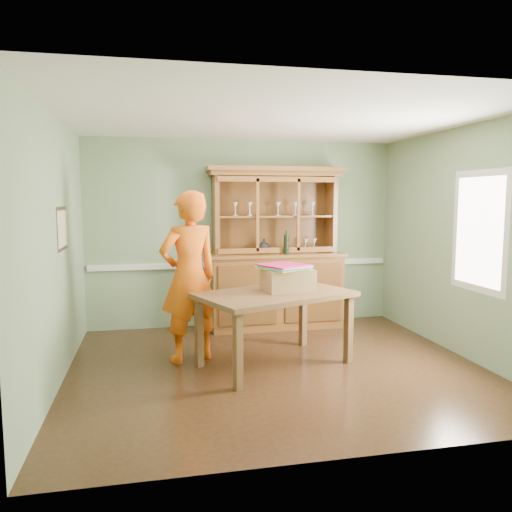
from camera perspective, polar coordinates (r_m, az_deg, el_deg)
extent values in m
plane|color=#422915|center=(5.67, 2.35, -12.58)|extent=(4.50, 4.50, 0.00)
plane|color=white|center=(5.42, 2.49, 15.47)|extent=(4.50, 4.50, 0.00)
plane|color=gray|center=(7.33, -1.46, 2.58)|extent=(4.50, 0.00, 4.50)
plane|color=gray|center=(5.30, -21.89, 0.56)|extent=(0.00, 4.00, 4.00)
plane|color=gray|center=(6.32, 22.58, 1.44)|extent=(0.00, 4.00, 4.00)
plane|color=gray|center=(3.49, 10.56, -1.97)|extent=(4.50, 0.00, 4.50)
cube|color=white|center=(7.35, -1.41, -0.93)|extent=(4.41, 0.05, 0.08)
cube|color=#332414|center=(5.57, -21.25, 2.93)|extent=(0.03, 0.60, 0.46)
cube|color=#C9B893|center=(5.57, -21.19, 2.93)|extent=(0.01, 0.52, 0.38)
cube|color=white|center=(6.06, 24.09, 2.59)|extent=(0.03, 0.96, 1.36)
cube|color=white|center=(6.05, 24.05, 2.59)|extent=(0.01, 0.80, 1.20)
cube|color=#935527|center=(7.25, 2.27, -4.07)|extent=(1.88, 0.57, 1.04)
cube|color=#935527|center=(7.16, 2.31, 0.18)|extent=(1.94, 0.64, 0.04)
cube|color=brown|center=(7.39, 1.80, 4.81)|extent=(1.77, 0.04, 1.10)
cube|color=#935527|center=(7.05, -4.64, 4.70)|extent=(0.06, 0.40, 1.10)
cube|color=#935527|center=(7.47, 8.54, 4.76)|extent=(0.06, 0.40, 1.10)
cube|color=#935527|center=(7.22, 2.16, 9.36)|extent=(1.88, 0.46, 0.06)
cube|color=#935527|center=(7.20, 2.20, 9.87)|extent=(1.96, 0.50, 0.06)
cube|color=#935527|center=(7.21, 2.13, 4.55)|extent=(1.65, 0.34, 0.03)
imported|color=#B2B2B7|center=(7.20, 0.91, 1.19)|extent=(0.19, 0.19, 0.20)
imported|color=gold|center=(7.15, -1.54, 0.57)|extent=(0.23, 0.23, 0.06)
cylinder|color=black|center=(7.00, 3.49, 1.58)|extent=(0.07, 0.07, 0.33)
cube|color=brown|center=(5.56, 2.18, -4.45)|extent=(1.90, 1.54, 0.06)
cube|color=brown|center=(4.93, -2.08, -10.84)|extent=(0.10, 0.10, 0.77)
cube|color=brown|center=(5.61, -6.51, -8.70)|extent=(0.10, 0.10, 0.77)
cube|color=brown|center=(5.81, 10.53, -8.24)|extent=(0.10, 0.10, 0.77)
cube|color=brown|center=(6.40, 5.39, -6.77)|extent=(0.10, 0.10, 0.77)
cube|color=#94764C|center=(5.65, 3.63, -2.72)|extent=(0.57, 0.48, 0.25)
cube|color=yellow|center=(5.62, 3.32, -1.44)|extent=(0.62, 0.62, 0.01)
cube|color=#35B66B|center=(5.62, 3.32, -1.35)|extent=(0.62, 0.62, 0.01)
cube|color=#31DEE9|center=(5.62, 3.32, -1.26)|extent=(0.62, 0.62, 0.01)
cube|color=#DF69CA|center=(5.61, 3.32, -1.17)|extent=(0.62, 0.62, 0.01)
cube|color=#C91E77|center=(5.61, 3.32, -1.08)|extent=(0.62, 0.62, 0.01)
cube|color=#C81E5B|center=(5.61, 3.32, -0.99)|extent=(0.62, 0.62, 0.01)
imported|color=#ED5E0F|center=(5.73, -7.66, -2.38)|extent=(0.83, 0.69, 1.95)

